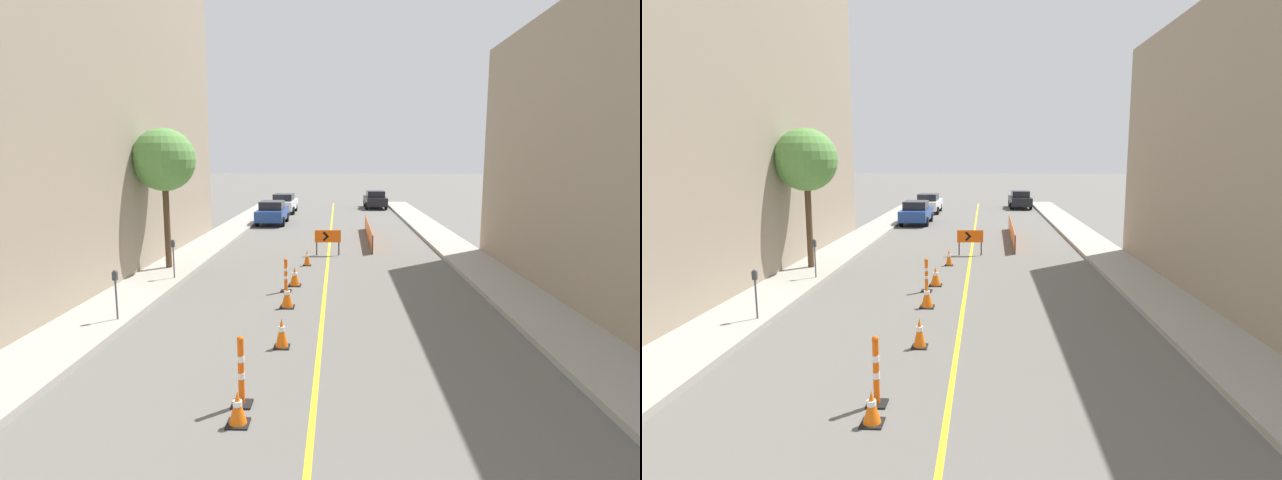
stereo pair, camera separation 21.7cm
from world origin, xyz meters
TOP-DOWN VIEW (x-y plane):
  - lane_stripe at (0.00, 24.87)m, footprint 0.12×49.74m
  - sidewalk_left at (-6.18, 24.87)m, footprint 2.06×49.74m
  - sidewalk_right at (6.18, 24.87)m, footprint 2.06×49.74m
  - building_facade_left at (-10.21, 16.87)m, footprint 6.00×25.15m
  - traffic_cone_second at (-1.25, 7.47)m, footprint 0.38×0.38m
  - traffic_cone_third at (-0.90, 10.97)m, footprint 0.37×0.37m
  - traffic_cone_fourth at (-1.09, 14.19)m, footprint 0.44×0.44m
  - traffic_cone_fifth at (-1.09, 16.81)m, footprint 0.45×0.45m
  - traffic_cone_farthest at (-0.85, 20.19)m, footprint 0.34×0.34m
  - delineator_post_front at (-1.31, 8.14)m, footprint 0.37×0.37m
  - delineator_post_rear at (-1.31, 16.02)m, footprint 0.36×0.36m
  - arrow_barricade_primary at (-0.03, 22.47)m, footprint 1.21×0.11m
  - safety_mesh_fence at (2.13, 26.99)m, footprint 0.17×8.60m
  - parked_car_curb_near at (-4.04, 33.51)m, footprint 1.94×4.33m
  - parked_car_curb_mid at (-4.00, 40.62)m, footprint 1.98×4.37m
  - parked_car_curb_far at (3.80, 44.77)m, footprint 1.95×4.35m
  - parking_meter_near_curb at (-5.50, 17.17)m, footprint 0.12×0.11m
  - parking_meter_far_curb at (-5.50, 12.43)m, footprint 0.12×0.11m
  - street_tree_left_near at (-6.28, 18.91)m, footprint 2.42×2.42m

SIDE VIEW (x-z plane):
  - lane_stripe at x=0.00m, z-range 0.00..0.01m
  - sidewalk_left at x=-6.18m, z-range 0.00..0.16m
  - sidewalk_right at x=6.18m, z-range 0.00..0.16m
  - traffic_cone_second at x=-1.25m, z-range 0.00..0.59m
  - traffic_cone_fifth at x=-1.09m, z-range 0.00..0.67m
  - traffic_cone_farthest at x=-0.85m, z-range 0.00..0.68m
  - traffic_cone_third at x=-0.90m, z-range 0.00..0.72m
  - traffic_cone_fourth at x=-1.09m, z-range 0.00..0.72m
  - safety_mesh_fence at x=2.13m, z-range 0.00..0.91m
  - delineator_post_rear at x=-1.31m, z-range -0.08..1.06m
  - delineator_post_front at x=-1.31m, z-range -0.08..1.24m
  - parked_car_curb_near at x=-4.04m, z-range 0.00..1.59m
  - parked_car_curb_mid at x=-4.00m, z-range 0.00..1.59m
  - parked_car_curb_far at x=3.80m, z-range 0.00..1.59m
  - arrow_barricade_primary at x=-0.03m, z-range 0.26..1.43m
  - parking_meter_far_curb at x=-5.50m, z-range 0.44..1.80m
  - parking_meter_near_curb at x=-5.50m, z-range 0.45..1.86m
  - street_tree_left_near at x=-6.28m, z-range 1.64..7.09m
  - building_facade_left at x=-10.21m, z-range 0.00..14.80m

